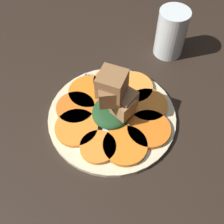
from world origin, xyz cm
name	(u,v)px	position (x,y,z in cm)	size (l,w,h in cm)	color
table_slab	(112,120)	(0.00, 0.00, 1.00)	(120.00, 120.00, 2.00)	black
plate	(112,116)	(0.00, 0.00, 2.52)	(26.47, 26.47, 1.05)	beige
carrot_slice_0	(98,147)	(8.07, 1.10, 3.55)	(7.00, 7.00, 0.90)	orange
carrot_slice_1	(125,145)	(5.45, 5.55, 3.55)	(8.57, 8.57, 0.90)	orange
carrot_slice_2	(150,127)	(-0.42, 8.18, 3.55)	(8.65, 8.65, 0.90)	orange
carrot_slice_3	(148,105)	(-5.32, 5.72, 3.55)	(8.31, 8.31, 0.90)	orange
carrot_slice_4	(133,87)	(-8.28, 0.93, 3.55)	(8.77, 8.77, 0.90)	orange
carrot_slice_5	(111,82)	(-7.57, -4.03, 3.55)	(7.98, 7.98, 0.90)	orange
carrot_slice_6	(89,92)	(-2.81, -7.06, 3.55)	(8.80, 8.80, 0.90)	orange
carrot_slice_7	(76,108)	(2.13, -7.45, 3.55)	(8.04, 8.04, 0.90)	orange
carrot_slice_8	(77,128)	(6.22, -4.76, 3.55)	(8.60, 8.60, 0.90)	orange
center_pile	(115,101)	(-0.05, 0.64, 8.08)	(8.79, 8.68, 12.14)	#1E4723
fork	(80,104)	(0.78, -7.12, 3.30)	(18.10, 6.87, 0.40)	#B2B2B7
water_glass	(171,33)	(-23.95, 3.32, 7.81)	(7.01, 7.01, 11.61)	silver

